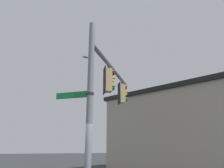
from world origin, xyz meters
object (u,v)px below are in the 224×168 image
traffic_light_mid_inner (122,94)px  street_name_sign (78,95)px  bird_flying (86,57)px  traffic_light_nearest_pole (109,80)px

traffic_light_mid_inner → street_name_sign: size_ratio=1.04×
street_name_sign → bird_flying: size_ratio=2.70×
traffic_light_nearest_pole → bird_flying: 4.72m
traffic_light_nearest_pole → traffic_light_mid_inner: bearing=151.2°
traffic_light_nearest_pole → street_name_sign: bearing=-41.6°
traffic_light_mid_inner → bird_flying: bearing=-127.9°
traffic_light_mid_inner → bird_flying: (-1.57, -2.02, 2.73)m
traffic_light_nearest_pole → street_name_sign: traffic_light_nearest_pole is taller
traffic_light_nearest_pole → traffic_light_mid_inner: (-2.20, 1.21, 0.00)m
traffic_light_nearest_pole → street_name_sign: size_ratio=1.04×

